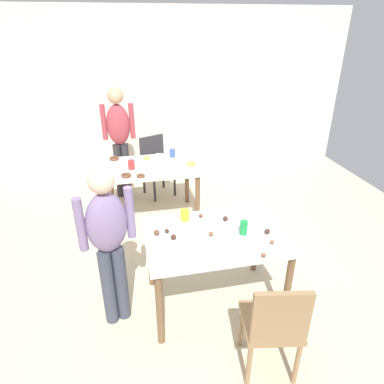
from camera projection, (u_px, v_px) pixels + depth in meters
The scene contains 30 objects.
ground_plane at pixel (206, 292), 3.32m from camera, with size 6.40×6.40×0.00m, color beige.
wall_back at pixel (160, 94), 5.54m from camera, with size 6.40×0.10×2.60m, color beige.
dining_table_near at pixel (215, 243), 2.93m from camera, with size 1.20×0.83×0.75m.
dining_table_far at pixel (151, 173), 4.30m from camera, with size 1.17×0.79×0.75m.
chair_near_table at pixel (274, 324), 2.34m from camera, with size 0.46×0.46×0.87m.
chair_far_table at pixel (156, 162), 5.05m from camera, with size 0.52×0.52×0.87m.
person_girl_near at pixel (108, 237), 2.65m from camera, with size 0.45×0.28×1.44m.
person_adult_far at pixel (119, 134), 4.75m from camera, with size 0.45×0.22×1.59m.
mixing_bowl at pixel (240, 213), 3.12m from camera, with size 0.20×0.20×0.08m, color white.
soda_can at pixel (244, 228), 2.86m from camera, with size 0.07×0.07×0.12m, color #198438.
fork_near at pixel (212, 249), 2.68m from camera, with size 0.17×0.02×0.01m, color silver.
cup_near_0 at pixel (185, 215), 3.06m from camera, with size 0.08×0.08×0.10m, color yellow.
cake_ball_0 at pixel (267, 231), 2.87m from camera, with size 0.05×0.05×0.05m, color #3D2319.
cake_ball_1 at pixel (225, 219), 3.06m from camera, with size 0.05×0.05×0.05m, color #3D2319.
cake_ball_2 at pixel (157, 233), 2.86m from camera, with size 0.05×0.05×0.05m, color brown.
cake_ball_3 at pixel (167, 231), 2.89m from camera, with size 0.04×0.04×0.04m, color #3D2319.
cake_ball_4 at pixel (211, 234), 2.84m from camera, with size 0.04×0.04×0.04m, color brown.
cake_ball_5 at pixel (264, 255), 2.59m from camera, with size 0.04×0.04×0.04m, color brown.
cake_ball_6 at pixel (201, 216), 3.11m from camera, with size 0.04×0.04×0.04m, color brown.
cake_ball_7 at pixel (272, 242), 2.74m from camera, with size 0.04×0.04×0.04m, color brown.
cake_ball_8 at pixel (173, 237), 2.80m from camera, with size 0.05×0.05×0.05m, color #3D2319.
pitcher_far at pixel (159, 165), 3.95m from camera, with size 0.10×0.10×0.25m, color white.
cup_far_0 at pixel (172, 153), 4.50m from camera, with size 0.08×0.08×0.11m, color #3351B2.
cup_far_1 at pixel (131, 165), 4.12m from camera, with size 0.08×0.08×0.11m, color red.
donut_far_0 at pixel (108, 168), 4.14m from camera, with size 0.11×0.11×0.03m, color pink.
donut_far_1 at pixel (141, 176), 3.93m from camera, with size 0.10×0.10×0.03m, color brown.
donut_far_2 at pixel (147, 158), 4.45m from camera, with size 0.10×0.10×0.03m, color gold.
donut_far_3 at pixel (191, 164), 4.26m from camera, with size 0.12×0.12×0.04m, color gold.
donut_far_4 at pixel (114, 158), 4.42m from camera, with size 0.13×0.13×0.04m, color brown.
donut_far_5 at pixel (126, 175), 3.94m from camera, with size 0.12×0.12×0.04m, color brown.
Camera 1 is at (-0.67, -2.45, 2.36)m, focal length 31.85 mm.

